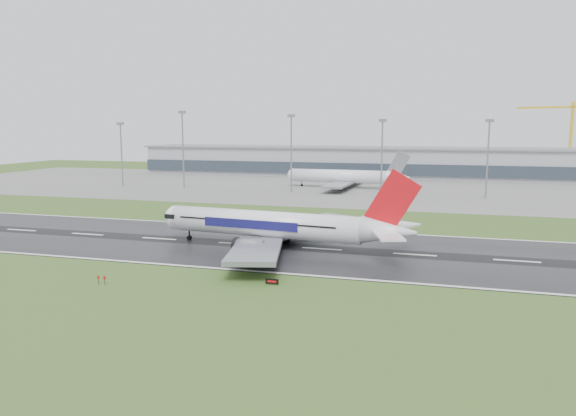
% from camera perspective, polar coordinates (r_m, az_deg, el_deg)
% --- Properties ---
extents(ground, '(520.00, 520.00, 0.00)m').
position_cam_1_polar(ground, '(125.88, -5.38, -3.77)').
color(ground, '#31501D').
rests_on(ground, ground).
extents(runway, '(400.00, 45.00, 0.10)m').
position_cam_1_polar(runway, '(125.87, -5.38, -3.75)').
color(runway, black).
rests_on(runway, ground).
extents(apron, '(400.00, 130.00, 0.08)m').
position_cam_1_polar(apron, '(245.15, 5.27, 2.24)').
color(apron, slate).
rests_on(apron, ground).
extents(terminal, '(240.00, 36.00, 15.00)m').
position_cam_1_polar(terminal, '(303.48, 7.41, 4.82)').
color(terminal, '#90919A').
rests_on(terminal, ground).
extents(main_airliner, '(64.99, 62.49, 17.51)m').
position_cam_1_polar(main_airliner, '(119.06, -0.80, -0.11)').
color(main_airliner, white).
rests_on(main_airliner, runway).
extents(parked_airliner, '(57.89, 54.26, 16.25)m').
position_cam_1_polar(parked_airliner, '(240.18, 5.95, 4.05)').
color(parked_airliner, white).
rests_on(parked_airliner, apron).
extents(tower_crane, '(39.33, 12.01, 39.90)m').
position_cam_1_polar(tower_crane, '(320.96, 27.53, 6.36)').
color(tower_crane, gold).
rests_on(tower_crane, ground).
extents(runway_sign, '(2.30, 0.74, 1.04)m').
position_cam_1_polar(runway_sign, '(93.55, -1.69, -7.74)').
color(runway_sign, black).
rests_on(runway_sign, ground).
extents(floodmast_0, '(0.64, 0.64, 27.49)m').
position_cam_1_polar(floodmast_0, '(255.91, -17.06, 5.24)').
color(floodmast_0, gray).
rests_on(floodmast_0, ground).
extents(floodmast_1, '(0.64, 0.64, 32.34)m').
position_cam_1_polar(floodmast_1, '(240.62, -10.95, 5.86)').
color(floodmast_1, gray).
rests_on(floodmast_1, ground).
extents(floodmast_2, '(0.64, 0.64, 30.53)m').
position_cam_1_polar(floodmast_2, '(223.00, 0.34, 5.58)').
color(floodmast_2, gray).
rests_on(floodmast_2, ground).
extents(floodmast_3, '(0.64, 0.64, 28.52)m').
position_cam_1_polar(floodmast_3, '(216.12, 9.81, 5.09)').
color(floodmast_3, gray).
rests_on(floodmast_3, ground).
extents(floodmast_4, '(0.64, 0.64, 28.34)m').
position_cam_1_polar(floodmast_4, '(215.48, 20.20, 4.66)').
color(floodmast_4, gray).
rests_on(floodmast_4, ground).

